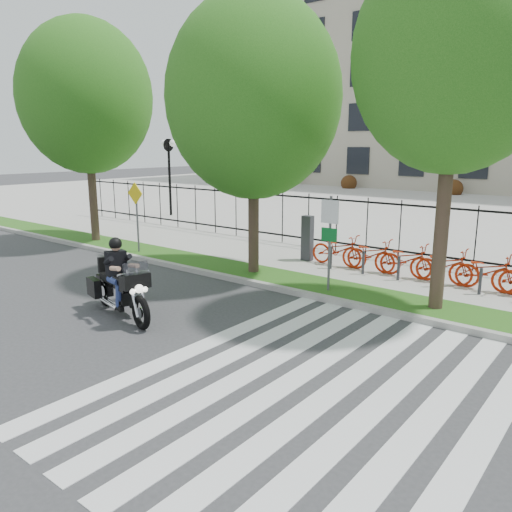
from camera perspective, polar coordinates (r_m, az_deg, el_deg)
The scene contains 15 objects.
ground at distance 11.69m, azimuth -14.12°, elevation -7.43°, with size 120.00×120.00×0.00m, color #343437.
curb at distance 14.37m, azimuth -1.08°, elevation -2.94°, with size 60.00×0.20×0.15m, color #999790.
grass_verge at distance 15.01m, azimuth 0.99°, elevation -2.26°, with size 60.00×1.50×0.15m, color #1E5415.
sidewalk at distance 17.00m, azimuth 6.14°, elevation -0.55°, with size 60.00×3.50×0.15m, color #AAA79F.
plaza at distance 33.00m, azimuth 22.85°, elevation 4.89°, with size 80.00×34.00×0.10m, color #AAA79F.
crosswalk_stripes at distance 8.63m, azimuth 6.49°, elevation -14.52°, with size 5.70×8.00×0.01m, color silver, non-canonical shape.
iron_fence at distance 18.28m, azimuth 9.18°, elevation 3.71°, with size 30.00×0.06×2.00m, color black, non-canonical shape.
lamp_post_left at distance 27.91m, azimuth -9.92°, elevation 10.96°, with size 1.06×0.70×4.25m.
street_tree_0 at distance 21.01m, azimuth -18.86°, elevation 16.80°, with size 5.05×5.05×8.46m.
street_tree_1 at distance 14.83m, azimuth -0.30°, elevation 17.66°, with size 5.02×5.02×7.98m.
street_tree_2 at distance 12.23m, azimuth 21.88°, elevation 20.55°, with size 4.43×4.43×8.21m.
bike_share_station at distance 14.50m, azimuth 24.58°, elevation -1.58°, with size 11.14×0.88×1.50m.
sign_pole_regulatory at distance 13.05m, azimuth 8.41°, elevation 2.82°, with size 0.50×0.09×2.50m.
sign_pole_warning at distance 18.27m, azimuth -13.51°, elevation 5.40°, with size 0.78×0.09×2.49m.
motorcycle_rider at distance 11.99m, azimuth -15.22°, elevation -3.27°, with size 2.83×1.23×2.23m.
Camera 1 is at (8.84, -6.55, 3.93)m, focal length 35.00 mm.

